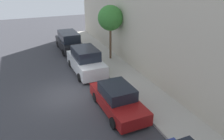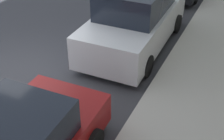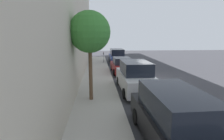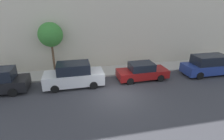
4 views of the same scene
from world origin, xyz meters
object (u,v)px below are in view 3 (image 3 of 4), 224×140
at_px(parked_minivan_fourth, 174,119).
at_px(parking_meter_near, 104,56).
at_px(parked_minivan_nearest, 117,56).
at_px(parked_sedan_second, 122,66).
at_px(parked_suv_third, 135,77).
at_px(street_tree, 90,32).

bearing_deg(parked_minivan_fourth, parking_meter_near, -84.56).
bearing_deg(parked_minivan_nearest, parked_sedan_second, 87.87).
relative_size(parked_minivan_nearest, parking_meter_near, 3.50).
bearing_deg(parked_suv_third, street_tree, 32.12).
distance_m(parked_minivan_nearest, parking_meter_near, 1.96).
distance_m(parked_suv_third, street_tree, 4.43).
bearing_deg(street_tree, parking_meter_near, -94.87).
height_order(parked_suv_third, street_tree, street_tree).
distance_m(parked_minivan_nearest, parked_minivan_fourth, 18.54).
distance_m(parked_suv_third, parked_minivan_fourth, 5.99).
xyz_separation_m(parked_minivan_nearest, parked_suv_third, (0.15, 12.55, 0.01)).
relative_size(parked_minivan_nearest, parked_minivan_fourth, 1.00).
relative_size(parked_minivan_fourth, parking_meter_near, 3.52).
height_order(parked_minivan_fourth, street_tree, street_tree).
distance_m(parked_sedan_second, parking_meter_near, 6.16).
xyz_separation_m(parked_suv_third, street_tree, (2.86, 1.80, 2.86)).
bearing_deg(parked_sedan_second, parked_minivan_fourth, 90.50).
distance_m(parked_sedan_second, parked_suv_third, 5.96).
xyz_separation_m(parked_minivan_fourth, street_tree, (2.87, -4.19, 2.87)).
distance_m(parked_minivan_nearest, parked_sedan_second, 6.61).
height_order(parked_minivan_fourth, parking_meter_near, parked_minivan_fourth).
bearing_deg(parked_sedan_second, parking_meter_near, -74.96).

